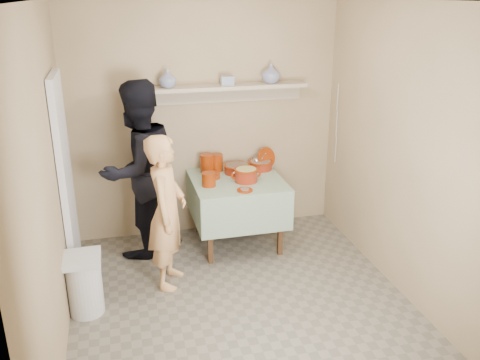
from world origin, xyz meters
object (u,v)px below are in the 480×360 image
object	(u,v)px
serving_table	(237,189)
trash_bin	(85,284)
person_cook	(167,212)
person_helper	(139,170)
cazuela_rice	(246,174)

from	to	relation	value
serving_table	trash_bin	distance (m)	1.91
serving_table	trash_bin	world-z (taller)	serving_table
person_cook	serving_table	bearing A→B (deg)	-33.62
person_cook	trash_bin	xyz separation A→B (m)	(-0.77, -0.32, -0.46)
person_helper	serving_table	bearing A→B (deg)	139.43
person_cook	serving_table	world-z (taller)	person_cook
person_cook	serving_table	distance (m)	1.06
person_cook	cazuela_rice	bearing A→B (deg)	-40.21
person_cook	person_helper	size ratio (longest dim) A/B	0.80
serving_table	cazuela_rice	xyz separation A→B (m)	(0.08, -0.10, 0.20)
person_helper	serving_table	xyz separation A→B (m)	(1.03, -0.06, -0.29)
person_cook	person_helper	bearing A→B (deg)	34.00
person_helper	trash_bin	bearing A→B (deg)	23.37
person_cook	cazuela_rice	xyz separation A→B (m)	(0.91, 0.56, 0.10)
cazuela_rice	trash_bin	bearing A→B (deg)	-152.50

